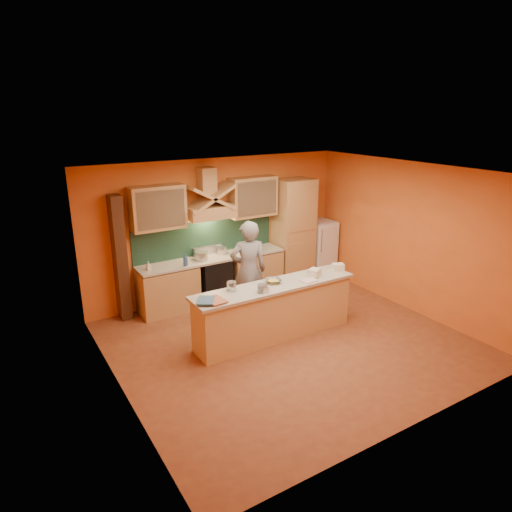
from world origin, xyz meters
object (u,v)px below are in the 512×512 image
stove (213,280)px  kitchen_scale (264,289)px  person (248,271)px  fridge (320,249)px  mixing_bowl (273,281)px

stove → kitchen_scale: size_ratio=7.14×
stove → kitchen_scale: 2.14m
stove → person: (0.21, -1.03, 0.47)m
fridge → mixing_bowl: 3.08m
person → mixing_bowl: (0.02, -0.79, 0.06)m
stove → kitchen_scale: bearing=-93.2°
person → kitchen_scale: person is taller
stove → fridge: 2.71m
fridge → kitchen_scale: (-2.82, -2.07, 0.35)m
stove → fridge: (2.70, 0.00, 0.20)m
fridge → mixing_bowl: bearing=-143.7°
stove → mixing_bowl: bearing=-82.7°
fridge → kitchen_scale: 3.51m
fridge → kitchen_scale: bearing=-143.7°
kitchen_scale → stove: bearing=99.3°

